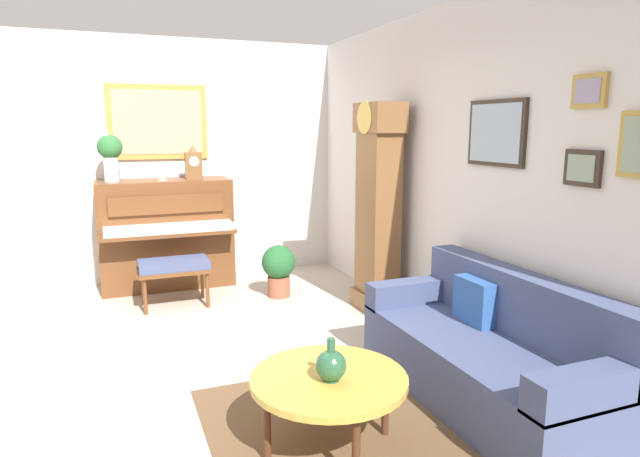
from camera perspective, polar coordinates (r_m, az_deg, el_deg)
name	(u,v)px	position (r m, az deg, el deg)	size (l,w,h in m)	color
ground_plane	(168,373)	(4.42, -15.74, -14.43)	(6.40, 6.00, 0.10)	#B2A899
wall_left	(137,161)	(6.62, -18.68, 6.75)	(0.13, 4.90, 2.80)	silver
wall_back	(444,173)	(4.85, 12.92, 5.76)	(5.30, 0.13, 2.80)	silver
area_rug	(354,451)	(3.29, 3.57, -22.34)	(2.10, 1.50, 0.01)	brown
piano	(166,233)	(6.37, -15.86, -0.46)	(0.87, 1.44, 1.22)	brown
piano_bench	(174,267)	(5.65, -15.12, -3.97)	(0.42, 0.70, 0.48)	brown
grandfather_clock	(378,214)	(5.28, 6.10, 1.53)	(0.52, 0.34, 2.03)	brown
couch	(490,354)	(3.84, 17.46, -12.52)	(1.90, 0.80, 0.84)	#424C70
coffee_table	(329,381)	(3.13, 0.94, -15.76)	(0.88, 0.88, 0.43)	gold
mantel_clock	(193,164)	(6.31, -13.18, 6.64)	(0.13, 0.18, 0.38)	brown
flower_vase	(110,152)	(6.24, -21.22, 7.49)	(0.26, 0.26, 0.58)	silver
teacup	(162,179)	(6.20, -16.25, 5.06)	(0.12, 0.12, 0.06)	beige
green_jug	(331,365)	(3.03, 1.16, -14.19)	(0.17, 0.17, 0.24)	#234C33
potted_plant	(278,267)	(5.81, -4.39, -4.08)	(0.36, 0.36, 0.56)	#935138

